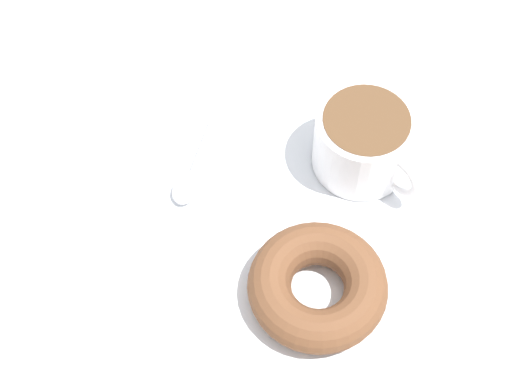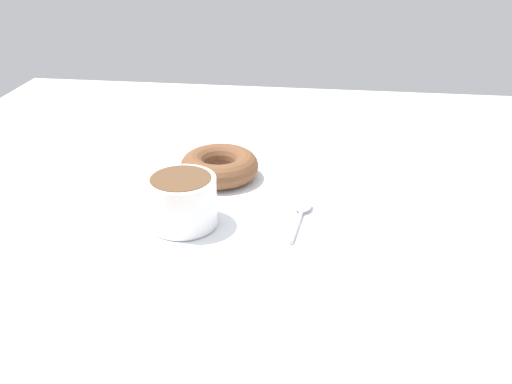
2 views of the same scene
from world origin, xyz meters
The scene contains 5 objects.
ground_plane centered at (0.00, 0.00, -1.00)cm, with size 120.00×120.00×2.00cm, color beige.
napkin centered at (-2.58, 1.48, 0.15)cm, with size 32.86×32.86×0.30cm, color white.
coffee_cup centered at (3.59, -7.45, 3.75)cm, with size 9.45×10.26×6.61cm.
donut centered at (-10.76, -5.20, 2.17)cm, with size 11.89×11.89×3.74cm, color brown.
spoon centered at (-1.02, 7.92, 0.71)cm, with size 11.37×2.77×0.90cm.
Camera 1 is at (-41.74, -5.35, 67.54)cm, focal length 60.00 mm.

